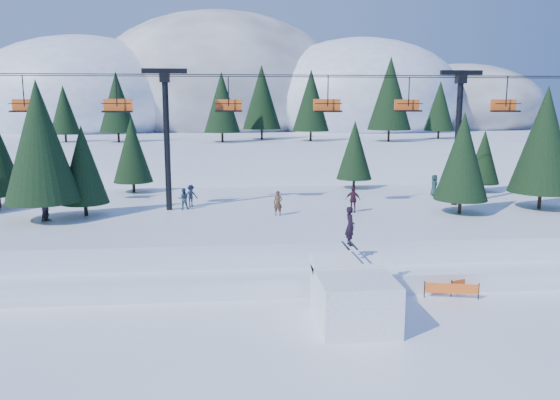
{
  "coord_description": "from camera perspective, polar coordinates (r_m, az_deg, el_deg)",
  "views": [
    {
      "loc": [
        -4.58,
        -22.52,
        10.19
      ],
      "look_at": [
        -1.85,
        6.0,
        5.2
      ],
      "focal_mm": 35.0,
      "sensor_mm": 36.0,
      "label": 1
    }
  ],
  "objects": [
    {
      "name": "conifer_stand",
      "position": [
        42.23,
        6.24,
        5.63
      ],
      "size": [
        63.13,
        16.92,
        9.97
      ],
      "color": "black",
      "rests_on": "mid_shelf"
    },
    {
      "name": "mountain_ridge",
      "position": [
        95.9,
        -5.85,
        9.51
      ],
      "size": [
        119.0,
        60.34,
        26.46
      ],
      "color": "white",
      "rests_on": "ground"
    },
    {
      "name": "ground",
      "position": [
        25.14,
        5.68,
        -14.09
      ],
      "size": [
        160.0,
        160.0,
        0.0
      ],
      "primitive_type": "plane",
      "color": "white",
      "rests_on": "ground"
    },
    {
      "name": "banner_far",
      "position": [
        32.16,
        19.26,
        -8.15
      ],
      "size": [
        2.65,
        1.12,
        0.9
      ],
      "color": "black",
      "rests_on": "ground"
    },
    {
      "name": "mid_shelf",
      "position": [
        41.75,
        0.96,
        -2.49
      ],
      "size": [
        70.0,
        22.0,
        2.5
      ],
      "primitive_type": "cube",
      "color": "white",
      "rests_on": "ground"
    },
    {
      "name": "berm",
      "position": [
        32.33,
        2.96,
        -7.48
      ],
      "size": [
        70.0,
        6.0,
        1.1
      ],
      "primitive_type": "cube",
      "color": "white",
      "rests_on": "ground"
    },
    {
      "name": "chairlift",
      "position": [
        40.97,
        2.49,
        8.66
      ],
      "size": [
        46.0,
        3.21,
        10.28
      ],
      "color": "black",
      "rests_on": "mid_shelf"
    },
    {
      "name": "banner_near",
      "position": [
        30.83,
        17.48,
        -8.84
      ],
      "size": [
        2.79,
        0.69,
        0.9
      ],
      "color": "black",
      "rests_on": "ground"
    },
    {
      "name": "distant_skiers",
      "position": [
        40.87,
        -3.63,
        0.26
      ],
      "size": [
        30.66,
        8.55,
        1.86
      ],
      "color": "#262F47",
      "rests_on": "mid_shelf"
    },
    {
      "name": "jump_kicker",
      "position": [
        26.33,
        7.68,
        -9.93
      ],
      "size": [
        3.5,
        4.76,
        5.33
      ],
      "color": "white",
      "rests_on": "ground"
    }
  ]
}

